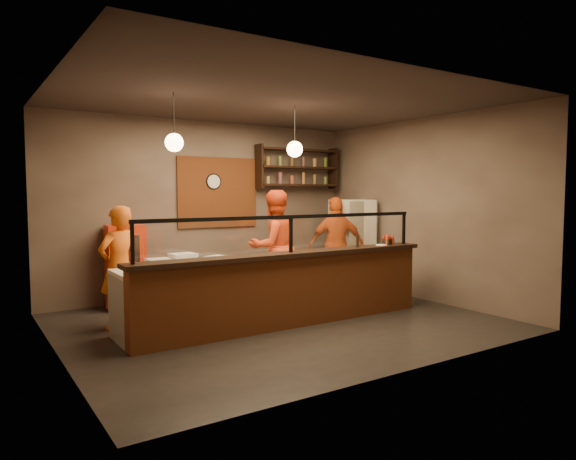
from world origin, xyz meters
TOP-DOWN VIEW (x-y plane):
  - floor at (0.00, 0.00)m, footprint 6.00×6.00m
  - ceiling at (0.00, 0.00)m, footprint 6.00×6.00m
  - wall_back at (0.00, 2.50)m, footprint 6.00×0.00m
  - wall_left at (-3.00, 0.00)m, footprint 0.00×5.00m
  - wall_right at (3.00, 0.00)m, footprint 0.00×5.00m
  - wall_front at (0.00, -2.50)m, footprint 6.00×0.00m
  - brick_patch at (0.20, 2.47)m, footprint 1.60×0.04m
  - service_counter at (0.00, -0.30)m, footprint 4.60×0.25m
  - counter_ledge at (0.00, -0.30)m, footprint 4.70×0.37m
  - worktop_cabinet at (0.00, 0.20)m, footprint 4.60×0.75m
  - worktop at (0.00, 0.20)m, footprint 4.60×0.75m
  - sneeze_guard at (0.00, -0.30)m, footprint 4.50×0.05m
  - wall_shelving at (1.90, 2.32)m, footprint 1.84×0.28m
  - wall_clock at (0.10, 2.46)m, footprint 0.30×0.04m
  - pendant_left at (-1.50, 0.20)m, footprint 0.24×0.24m
  - pendant_right at (0.40, 0.20)m, footprint 0.24×0.24m
  - cook_left at (-2.05, 0.94)m, footprint 0.73×0.60m
  - cook_mid at (0.62, 1.16)m, footprint 0.95×0.74m
  - cook_right at (2.05, 1.24)m, footprint 1.15×0.81m
  - fridge at (2.60, 1.46)m, footprint 0.90×0.86m
  - red_cooler at (-1.63, 2.15)m, footprint 0.64×0.59m
  - pizza_dough at (-0.43, 0.33)m, footprint 0.54×0.54m
  - prep_tub_a at (-1.75, 0.19)m, footprint 0.29×0.24m
  - prep_tub_b at (-1.35, 0.34)m, footprint 0.35×0.29m
  - prep_tub_c at (-0.99, 0.03)m, footprint 0.34×0.31m
  - rolling_pin at (-0.82, 0.29)m, footprint 0.35×0.25m
  - condiment_caddy at (1.93, -0.23)m, footprint 0.19×0.16m
  - pepper_mill at (1.20, -0.34)m, footprint 0.04×0.04m
  - small_plate at (1.71, -0.31)m, footprint 0.19×0.19m

SIDE VIEW (x-z plane):
  - floor at x=0.00m, z-range 0.00..0.00m
  - worktop_cabinet at x=0.00m, z-range 0.00..0.85m
  - service_counter at x=0.00m, z-range 0.00..1.00m
  - red_cooler at x=-1.63m, z-range 0.00..1.37m
  - cook_left at x=-2.05m, z-range 0.00..1.72m
  - worktop at x=0.00m, z-range 0.85..0.90m
  - fridge at x=2.60m, z-range 0.00..1.76m
  - pizza_dough at x=-0.43m, z-range 0.90..0.91m
  - cook_right at x=2.05m, z-range 0.00..1.82m
  - rolling_pin at x=-0.82m, z-range 0.90..0.96m
  - prep_tub_c at x=-0.99m, z-range 0.90..1.04m
  - cook_mid at x=0.62m, z-range 0.00..1.94m
  - prep_tub_a at x=-1.75m, z-range 0.90..1.04m
  - prep_tub_b at x=-1.35m, z-range 0.90..1.07m
  - counter_ledge at x=0.00m, z-range 1.00..1.06m
  - small_plate at x=1.71m, z-range 1.06..1.07m
  - condiment_caddy at x=1.93m, z-range 1.06..1.15m
  - pepper_mill at x=1.20m, z-range 1.06..1.24m
  - sneeze_guard at x=0.00m, z-range 1.11..1.63m
  - wall_back at x=0.00m, z-range -1.40..4.60m
  - wall_left at x=-3.00m, z-range -0.90..4.10m
  - wall_right at x=3.00m, z-range -0.90..4.10m
  - wall_front at x=0.00m, z-range -1.40..4.60m
  - brick_patch at x=0.20m, z-range 1.25..2.55m
  - wall_clock at x=0.10m, z-range 1.95..2.25m
  - wall_shelving at x=1.90m, z-range 1.98..2.83m
  - pendant_left at x=-1.50m, z-range 2.17..2.94m
  - pendant_right at x=0.40m, z-range 2.17..2.94m
  - ceiling at x=0.00m, z-range 3.20..3.20m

